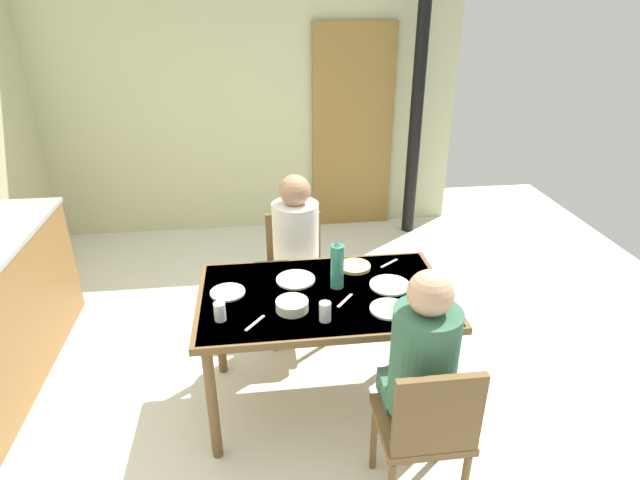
% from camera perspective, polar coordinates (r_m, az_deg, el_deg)
% --- Properties ---
extents(ground_plane, '(7.06, 7.06, 0.00)m').
position_cam_1_polar(ground_plane, '(3.31, -6.89, -17.49)').
color(ground_plane, silver).
extents(wall_back, '(4.13, 0.10, 2.85)m').
position_cam_1_polar(wall_back, '(5.20, -8.26, 16.27)').
color(wall_back, '#BFC197').
rests_on(wall_back, ground_plane).
extents(door_wooden, '(0.80, 0.05, 2.00)m').
position_cam_1_polar(door_wooden, '(5.30, 3.57, 11.95)').
color(door_wooden, olive).
rests_on(door_wooden, ground_plane).
extents(stove_pipe_column, '(0.12, 0.12, 2.85)m').
position_cam_1_polar(stove_pipe_column, '(5.09, 10.68, 15.90)').
color(stove_pipe_column, black).
rests_on(stove_pipe_column, ground_plane).
extents(dining_table, '(1.37, 0.83, 0.76)m').
position_cam_1_polar(dining_table, '(2.91, 0.37, -7.14)').
color(dining_table, brown).
rests_on(dining_table, ground_plane).
extents(chair_near_diner, '(0.40, 0.40, 0.87)m').
position_cam_1_polar(chair_near_diner, '(2.51, 11.53, -19.40)').
color(chair_near_diner, brown).
rests_on(chair_near_diner, ground_plane).
extents(chair_far_diner, '(0.40, 0.40, 0.87)m').
position_cam_1_polar(chair_far_diner, '(3.65, -2.73, -3.10)').
color(chair_far_diner, brown).
rests_on(chair_far_diner, ground_plane).
extents(person_near_diner, '(0.30, 0.37, 0.77)m').
position_cam_1_polar(person_near_diner, '(2.42, 11.13, -12.39)').
color(person_near_diner, '#3D6B53').
rests_on(person_near_diner, ground_plane).
extents(person_far_diner, '(0.30, 0.37, 0.77)m').
position_cam_1_polar(person_far_diner, '(3.40, -2.64, -0.00)').
color(person_far_diner, silver).
rests_on(person_far_diner, ground_plane).
extents(water_bottle_green_near, '(0.07, 0.07, 0.29)m').
position_cam_1_polar(water_bottle_green_near, '(2.86, 1.89, -2.75)').
color(water_bottle_green_near, '#36856F').
rests_on(water_bottle_green_near, dining_table).
extents(serving_bowl_center, '(0.17, 0.17, 0.05)m').
position_cam_1_polar(serving_bowl_center, '(2.71, -3.07, -7.13)').
color(serving_bowl_center, silver).
rests_on(serving_bowl_center, dining_table).
extents(dinner_plate_near_left, '(0.23, 0.23, 0.01)m').
position_cam_1_polar(dinner_plate_near_left, '(2.95, 7.64, -4.90)').
color(dinner_plate_near_left, white).
rests_on(dinner_plate_near_left, dining_table).
extents(dinner_plate_near_right, '(0.22, 0.22, 0.01)m').
position_cam_1_polar(dinner_plate_near_right, '(2.98, -2.68, -4.33)').
color(dinner_plate_near_right, white).
rests_on(dinner_plate_near_right, dining_table).
extents(dinner_plate_far_center, '(0.19, 0.19, 0.01)m').
position_cam_1_polar(dinner_plate_far_center, '(2.90, -10.05, -5.64)').
color(dinner_plate_far_center, white).
rests_on(dinner_plate_far_center, dining_table).
extents(dinner_plate_far_side, '(0.20, 0.20, 0.01)m').
position_cam_1_polar(dinner_plate_far_side, '(2.74, 7.58, -7.47)').
color(dinner_plate_far_side, white).
rests_on(dinner_plate_far_side, dining_table).
extents(drinking_glass_by_near_diner, '(0.06, 0.06, 0.10)m').
position_cam_1_polar(drinking_glass_by_near_diner, '(2.62, 0.55, -7.82)').
color(drinking_glass_by_near_diner, silver).
rests_on(drinking_glass_by_near_diner, dining_table).
extents(drinking_glass_by_far_diner, '(0.06, 0.06, 0.10)m').
position_cam_1_polar(drinking_glass_by_far_diner, '(2.67, -10.88, -7.68)').
color(drinking_glass_by_far_diner, silver).
rests_on(drinking_glass_by_far_diner, dining_table).
extents(drinking_glass_spare_center, '(0.06, 0.06, 0.09)m').
position_cam_1_polar(drinking_glass_spare_center, '(2.74, 11.92, -6.91)').
color(drinking_glass_spare_center, silver).
rests_on(drinking_glass_spare_center, dining_table).
extents(bread_plate_sliced, '(0.19, 0.19, 0.02)m').
position_cam_1_polar(bread_plate_sliced, '(3.11, 3.80, -2.90)').
color(bread_plate_sliced, '#DBB77A').
rests_on(bread_plate_sliced, dining_table).
extents(cutlery_knife_near, '(0.13, 0.10, 0.00)m').
position_cam_1_polar(cutlery_knife_near, '(3.19, 7.57, -2.53)').
color(cutlery_knife_near, silver).
rests_on(cutlery_knife_near, dining_table).
extents(cutlery_fork_near, '(0.11, 0.13, 0.00)m').
position_cam_1_polar(cutlery_fork_near, '(2.80, 2.74, -6.62)').
color(cutlery_fork_near, silver).
rests_on(cutlery_fork_near, dining_table).
extents(cutlery_knife_far, '(0.10, 0.13, 0.00)m').
position_cam_1_polar(cutlery_knife_far, '(2.64, -7.12, -8.98)').
color(cutlery_knife_far, silver).
rests_on(cutlery_knife_far, dining_table).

